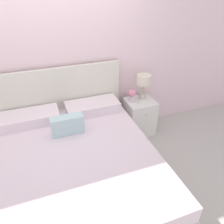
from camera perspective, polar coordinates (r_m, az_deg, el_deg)
ground_plane at (r=3.65m, az=-12.21°, el=-6.78°), size 12.00×12.00×0.00m
wall_back at (r=3.10m, az=-15.18°, el=13.18°), size 8.00×0.06×2.60m
bed at (r=2.72m, az=-9.45°, el=-13.76°), size 1.82×2.10×1.21m
nightstand at (r=3.59m, az=7.16°, el=-1.18°), size 0.44×0.43×0.59m
table_lamp at (r=3.39m, az=8.21°, el=7.92°), size 0.22×0.22×0.40m
flower_vase at (r=3.36m, az=5.31°, el=4.51°), size 0.12×0.12×0.21m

